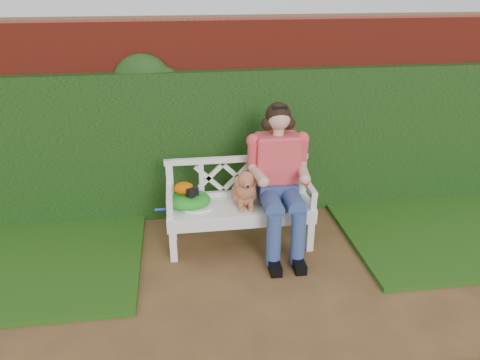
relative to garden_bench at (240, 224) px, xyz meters
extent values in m
plane|color=#50341F|center=(0.07, -0.92, -0.24)|extent=(60.00, 60.00, 0.00)
cube|color=maroon|center=(0.07, 0.98, 0.86)|extent=(10.00, 0.30, 2.20)
cube|color=#2B641D|center=(0.07, 0.76, 0.61)|extent=(10.00, 0.18, 1.70)
cube|color=#0D350A|center=(-2.33, -0.02, -0.21)|extent=(2.60, 2.00, 0.05)
cube|color=#0D350A|center=(2.47, -0.02, -0.21)|extent=(2.60, 2.00, 0.05)
cube|color=black|center=(-0.49, -0.02, 0.43)|extent=(0.15, 0.12, 0.09)
ellipsoid|color=#C64E00|center=(-0.56, 0.01, 0.45)|extent=(0.20, 0.15, 0.13)
camera|label=1|loc=(-0.60, -4.24, 2.42)|focal=35.00mm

